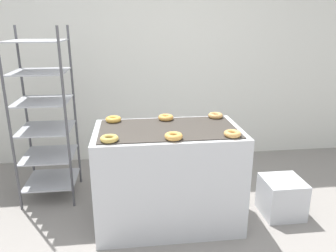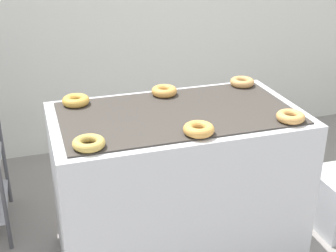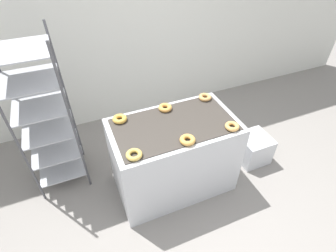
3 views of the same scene
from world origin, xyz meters
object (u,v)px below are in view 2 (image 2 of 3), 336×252
Objects in this scene: donut_far_center at (164,91)px; donut_near_right at (291,117)px; donut_far_right at (242,82)px; fryer_machine at (177,189)px; donut_near_left at (89,143)px; donut_far_left at (76,101)px; donut_near_center at (199,129)px.

donut_near_right is at bearing -47.82° from donut_far_center.
donut_far_center is 0.46m from donut_far_right.
donut_near_right is (0.47, -0.26, 0.46)m from fryer_machine.
donut_near_left is 0.69m from donut_far_center.
donut_far_left is (-0.93, 0.51, 0.00)m from donut_near_right.
donut_far_right is at bearing 1.71° from donut_far_center.
donut_near_center reaches higher than donut_far_right.
donut_near_center is at bearing -179.12° from donut_near_right.
donut_near_left is 1.07m from donut_far_right.
donut_near_center and donut_far_center have the same top height.
fryer_machine is at bearing 28.20° from donut_near_left.
donut_near_center is at bearing -90.02° from donut_far_center.
fryer_machine is 9.06× the size of donut_far_right.
donut_near_right reaches higher than donut_near_left.
donut_near_left is at bearing -91.25° from donut_far_left.
donut_near_left is 1.00× the size of donut_far_left.
donut_near_right is at bearing 0.88° from donut_near_center.
donut_far_center is at bearing 132.18° from donut_near_right.
donut_near_center reaches higher than donut_near_left.
donut_far_left reaches higher than donut_near_right.
fryer_machine is at bearing -28.63° from donut_far_left.
donut_near_left is at bearing -151.28° from donut_far_right.
fryer_machine is 0.71m from donut_far_right.
donut_far_right is at bearing 89.63° from donut_near_right.
donut_far_center is (0.00, 0.51, 0.00)m from donut_near_center.
donut_far_right is (0.46, 0.01, -0.00)m from donut_far_center.
donut_far_left is at bearing -179.09° from donut_far_right.
donut_near_center is 0.70m from donut_far_right.
donut_near_center and donut_far_left have the same top height.
donut_near_right is at bearing -90.37° from donut_far_right.
fryer_machine is 8.96× the size of donut_far_center.
donut_far_center reaches higher than donut_near_left.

